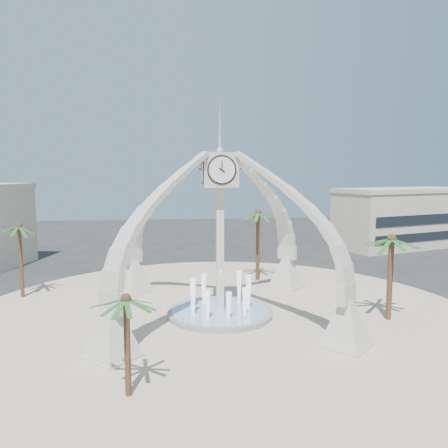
{
  "coord_description": "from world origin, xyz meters",
  "views": [
    {
      "loc": [
        -3.5,
        -32.03,
        10.87
      ],
      "look_at": [
        0.54,
        2.0,
        6.82
      ],
      "focal_mm": 35.0,
      "sensor_mm": 36.0,
      "label": 1
    }
  ],
  "objects": [
    {
      "name": "ground",
      "position": [
        0.0,
        0.0,
        0.0
      ],
      "size": [
        140.0,
        140.0,
        0.0
      ],
      "primitive_type": "plane",
      "color": "#282828",
      "rests_on": "ground"
    },
    {
      "name": "plaza",
      "position": [
        0.0,
        0.0,
        0.03
      ],
      "size": [
        40.0,
        40.0,
        0.06
      ],
      "primitive_type": "cylinder",
      "color": "beige",
      "rests_on": "ground"
    },
    {
      "name": "clock_tower",
      "position": [
        -0.0,
        -0.0,
        6.49
      ],
      "size": [
        17.94,
        17.94,
        16.3
      ],
      "color": "#BCB7A7",
      "rests_on": "ground"
    },
    {
      "name": "fountain",
      "position": [
        0.0,
        0.0,
        0.29
      ],
      "size": [
        8.0,
        8.0,
        3.62
      ],
      "color": "#99989B",
      "rests_on": "ground"
    },
    {
      "name": "building_ne",
      "position": [
        30.0,
        28.0,
        4.31
      ],
      "size": [
        21.87,
        14.17,
        8.6
      ],
      "rotation": [
        0.0,
        0.0,
        0.31
      ],
      "color": "beige",
      "rests_on": "ground"
    },
    {
      "name": "palm_east",
      "position": [
        12.28,
        -2.41,
        5.99
      ],
      "size": [
        5.42,
        5.42,
        6.88
      ],
      "rotation": [
        0.0,
        0.0,
        0.32
      ],
      "color": "brown",
      "rests_on": "ground"
    },
    {
      "name": "palm_west",
      "position": [
        -16.62,
        6.92,
        6.2
      ],
      "size": [
        4.55,
        4.55,
        6.99
      ],
      "rotation": [
        0.0,
        0.0,
        -0.32
      ],
      "color": "brown",
      "rests_on": "ground"
    },
    {
      "name": "palm_north",
      "position": [
        4.99,
        10.55,
        6.78
      ],
      "size": [
        5.23,
        5.23,
        7.7
      ],
      "rotation": [
        0.0,
        0.0,
        0.25
      ],
      "color": "brown",
      "rests_on": "ground"
    },
    {
      "name": "palm_south",
      "position": [
        -5.75,
        -11.46,
        4.83
      ],
      "size": [
        3.58,
        3.58,
        5.52
      ],
      "rotation": [
        0.0,
        0.0,
        0.09
      ],
      "color": "brown",
      "rests_on": "ground"
    }
  ]
}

